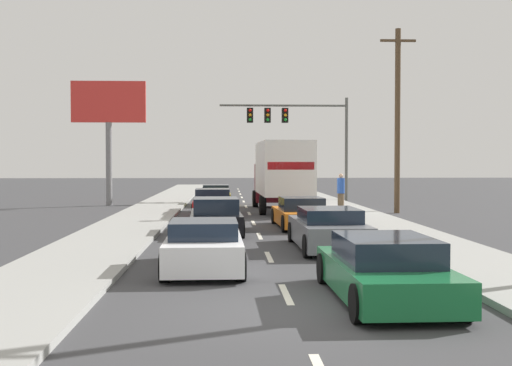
% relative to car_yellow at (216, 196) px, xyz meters
% --- Properties ---
extents(ground_plane, '(140.00, 140.00, 0.00)m').
position_rel_car_yellow_xyz_m(ground_plane, '(1.77, -2.62, -0.55)').
color(ground_plane, '#3D3D3F').
extents(sidewalk_right, '(2.88, 80.00, 0.14)m').
position_rel_car_yellow_xyz_m(sidewalk_right, '(6.75, -7.62, -0.48)').
color(sidewalk_right, '#9E9E99').
rests_on(sidewalk_right, ground_plane).
extents(sidewalk_left, '(2.88, 80.00, 0.14)m').
position_rel_car_yellow_xyz_m(sidewalk_left, '(-3.22, -7.62, -0.48)').
color(sidewalk_left, '#9E9E99').
rests_on(sidewalk_left, ground_plane).
extents(lane_markings, '(0.14, 62.00, 0.01)m').
position_rel_car_yellow_xyz_m(lane_markings, '(1.77, -6.27, -0.55)').
color(lane_markings, silver).
rests_on(lane_markings, ground_plane).
extents(car_yellow, '(1.85, 4.25, 1.23)m').
position_rel_car_yellow_xyz_m(car_yellow, '(0.00, 0.00, 0.00)').
color(car_yellow, yellow).
rests_on(car_yellow, ground_plane).
extents(car_red, '(2.04, 4.14, 1.29)m').
position_rel_car_yellow_xyz_m(car_red, '(-0.06, -7.10, 0.03)').
color(car_red, red).
rests_on(car_red, ground_plane).
extents(car_black, '(2.03, 4.50, 1.31)m').
position_rel_car_yellow_xyz_m(car_black, '(0.23, -15.36, 0.04)').
color(car_black, black).
rests_on(car_black, ground_plane).
extents(car_white, '(1.93, 4.28, 1.22)m').
position_rel_car_yellow_xyz_m(car_white, '(0.07, -23.35, 0.01)').
color(car_white, white).
rests_on(car_white, ground_plane).
extents(box_truck, '(2.74, 8.49, 3.61)m').
position_rel_car_yellow_xyz_m(box_truck, '(3.51, -5.01, 1.54)').
color(box_truck, white).
rests_on(box_truck, ground_plane).
extents(car_orange, '(2.06, 4.57, 1.21)m').
position_rel_car_yellow_xyz_m(car_orange, '(3.54, -13.42, -0.01)').
color(car_orange, orange).
rests_on(car_orange, ground_plane).
extents(car_gray, '(2.01, 4.65, 1.23)m').
position_rel_car_yellow_xyz_m(car_gray, '(3.62, -19.76, 0.03)').
color(car_gray, slate).
rests_on(car_gray, ground_plane).
extents(car_green, '(2.00, 4.56, 1.20)m').
position_rel_car_yellow_xyz_m(car_green, '(3.56, -26.91, 0.01)').
color(car_green, '#196B38').
rests_on(car_green, ground_plane).
extents(traffic_signal_mast, '(8.45, 0.69, 6.82)m').
position_rel_car_yellow_xyz_m(traffic_signal_mast, '(4.72, 3.69, 4.66)').
color(traffic_signal_mast, '#595B56').
rests_on(traffic_signal_mast, ground_plane).
extents(utility_pole_mid, '(1.80, 0.28, 9.30)m').
position_rel_car_yellow_xyz_m(utility_pole_mid, '(9.27, -6.29, 4.24)').
color(utility_pole_mid, brown).
rests_on(utility_pole_mid, ground_plane).
extents(roadside_billboard, '(4.37, 0.36, 7.37)m').
position_rel_car_yellow_xyz_m(roadside_billboard, '(-6.32, 0.01, 4.75)').
color(roadside_billboard, slate).
rests_on(roadside_billboard, ground_plane).
extents(pedestrian_near_corner, '(0.38, 0.38, 1.87)m').
position_rel_car_yellow_xyz_m(pedestrian_near_corner, '(6.39, -6.35, 0.53)').
color(pedestrian_near_corner, brown).
rests_on(pedestrian_near_corner, sidewalk_right).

